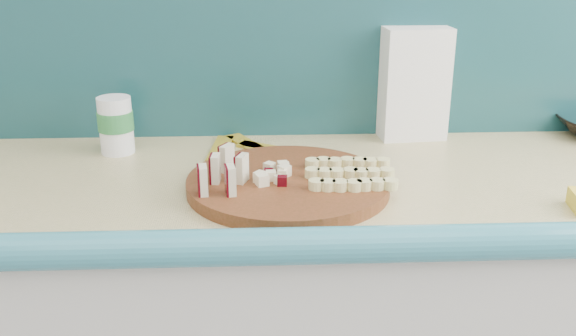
# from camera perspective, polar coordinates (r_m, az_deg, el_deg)

# --- Properties ---
(backsplash) EXTENTS (2.20, 0.02, 0.50)m
(backsplash) POSITION_cam_1_polar(r_m,az_deg,el_deg) (1.50, -3.07, 12.17)
(backsplash) COLOR teal
(backsplash) RESTS_ON kitchen_counter
(cutting_board) EXTENTS (0.40, 0.40, 0.02)m
(cutting_board) POSITION_cam_1_polar(r_m,az_deg,el_deg) (1.22, 0.00, -1.41)
(cutting_board) COLOR #48290F
(cutting_board) RESTS_ON kitchen_counter
(apple_wedges) EXTENTS (0.09, 0.15, 0.05)m
(apple_wedges) POSITION_cam_1_polar(r_m,az_deg,el_deg) (1.18, -5.79, -0.25)
(apple_wedges) COLOR beige
(apple_wedges) RESTS_ON cutting_board
(apple_chunks) EXTENTS (0.05, 0.06, 0.02)m
(apple_chunks) POSITION_cam_1_polar(r_m,az_deg,el_deg) (1.21, -1.18, -0.46)
(apple_chunks) COLOR #FAF1C8
(apple_chunks) RESTS_ON cutting_board
(banana_slices) EXTENTS (0.17, 0.15, 0.02)m
(banana_slices) POSITION_cam_1_polar(r_m,az_deg,el_deg) (1.22, 5.53, -0.48)
(banana_slices) COLOR #E2D98A
(banana_slices) RESTS_ON cutting_board
(flour_bag) EXTENTS (0.16, 0.12, 0.26)m
(flour_bag) POSITION_cam_1_polar(r_m,az_deg,el_deg) (1.54, 10.99, 7.47)
(flour_bag) COLOR white
(flour_bag) RESTS_ON kitchen_counter
(canister) EXTENTS (0.08, 0.08, 0.13)m
(canister) POSITION_cam_1_polar(r_m,az_deg,el_deg) (1.46, -15.06, 3.80)
(canister) COLOR white
(canister) RESTS_ON kitchen_counter
(banana_peel) EXTENTS (0.23, 0.19, 0.01)m
(banana_peel) POSITION_cam_1_polar(r_m,az_deg,el_deg) (1.45, -3.62, 1.81)
(banana_peel) COLOR gold
(banana_peel) RESTS_ON kitchen_counter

